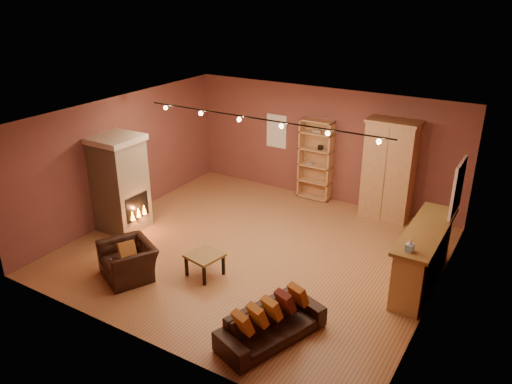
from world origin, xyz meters
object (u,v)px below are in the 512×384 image
Objects in this scene: bar_counter at (423,256)px; coffee_table at (205,257)px; armchair at (128,255)px; armoire at (389,170)px; fireplace at (120,183)px; loveseat at (271,319)px; bookcase at (316,159)px.

bar_counter reaches higher than coffee_table.
armoire is at bearing 82.77° from armchair.
fireplace is at bearing -143.50° from armoire.
armoire is 1.27× the size of loveseat.
fireplace is at bearing -128.07° from bookcase.
fireplace is 0.91× the size of bar_counter.
bar_counter is 3.95m from coffee_table.
loveseat is at bearing -25.54° from coffee_table.
bookcase is (2.93, 3.74, -0.03)m from fireplace.
bar_counter is at bearing 27.01° from coffee_table.
armoire reaches higher than coffee_table.
armoire is 5.21m from loveseat.
bookcase is 1.11× the size of loveseat.
bar_counter is (1.44, -2.42, -0.60)m from armoire.
bar_counter is (3.31, -2.61, -0.47)m from bookcase.
fireplace is 3.12× the size of coffee_table.
bar_counter is (6.24, 1.13, -0.49)m from fireplace.
armoire is at bearing 120.69° from bar_counter.
armchair is (-3.26, -4.97, -0.73)m from armoire.
bookcase is at bearing 51.93° from fireplace.
bar_counter is at bearing -38.26° from bookcase.
fireplace is 2.18m from armchair.
bar_counter is at bearing 54.51° from armchair.
armoire reaches higher than fireplace.
armoire is 4.76m from coffee_table.
armoire is 5.99m from armchair.
armoire is 3.43× the size of coffee_table.
armoire is (1.87, -0.19, 0.13)m from bookcase.
bookcase is 0.87× the size of bar_counter.
fireplace is at bearing 90.69° from loveseat.
bookcase is 0.87× the size of armoire.
armoire reaches higher than loveseat.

